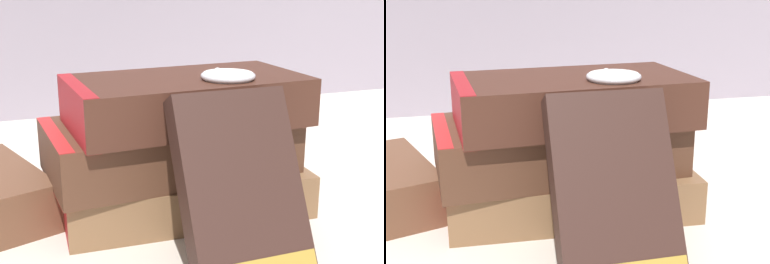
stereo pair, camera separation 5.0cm
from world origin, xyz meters
TOP-DOWN VIEW (x-y plane):
  - ground_plane at (0.00, 0.00)m, footprint 3.00×3.00m
  - book_flat_bottom at (0.01, 0.04)m, footprint 0.23×0.14m
  - book_flat_middle at (-0.00, 0.03)m, footprint 0.23×0.13m
  - book_flat_top at (0.01, 0.02)m, footprint 0.21×0.12m
  - book_leaning_front at (0.02, -0.08)m, footprint 0.09×0.09m
  - pocket_watch at (0.05, 0.00)m, footprint 0.05×0.05m

SIDE VIEW (x-z plane):
  - ground_plane at x=0.00m, z-range 0.00..0.00m
  - book_flat_bottom at x=0.01m, z-range 0.00..0.04m
  - book_leaning_front at x=0.02m, z-range 0.00..0.13m
  - book_flat_middle at x=0.00m, z-range 0.04..0.09m
  - book_flat_top at x=0.01m, z-range 0.09..0.13m
  - pocket_watch at x=0.05m, z-range 0.13..0.13m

